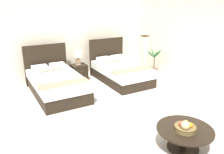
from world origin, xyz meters
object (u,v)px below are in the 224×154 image
at_px(bed_near_window, 56,84).
at_px(fruit_bowl, 185,127).
at_px(potted_palm, 154,66).
at_px(coffee_table, 184,133).
at_px(bed_near_corner, 120,72).
at_px(table_lamp, 78,56).
at_px(floor_lamp_corner, 144,53).
at_px(nightstand, 79,72).

distance_m(bed_near_window, fruit_bowl, 3.84).
bearing_deg(bed_near_window, potted_palm, -1.47).
distance_m(coffee_table, potted_palm, 4.24).
bearing_deg(fruit_bowl, bed_near_corner, 73.90).
distance_m(bed_near_corner, coffee_table, 3.76).
xyz_separation_m(table_lamp, floor_lamp_corner, (2.49, -0.25, -0.17)).
distance_m(coffee_table, floor_lamp_corner, 4.78).
height_order(bed_near_corner, floor_lamp_corner, floor_lamp_corner).
bearing_deg(floor_lamp_corner, coffee_table, -119.62).
distance_m(fruit_bowl, potted_palm, 4.33).
distance_m(nightstand, table_lamp, 0.55).
bearing_deg(coffee_table, potted_palm, 56.64).
bearing_deg(bed_near_window, table_lamp, 37.29).
height_order(coffee_table, potted_palm, potted_palm).
xyz_separation_m(nightstand, floor_lamp_corner, (2.49, -0.23, 0.39)).
height_order(table_lamp, potted_palm, table_lamp).
distance_m(bed_near_corner, table_lamp, 1.46).
bearing_deg(coffee_table, bed_near_corner, 74.64).
relative_size(bed_near_window, bed_near_corner, 1.06).
bearing_deg(fruit_bowl, bed_near_window, 106.23).
relative_size(bed_near_corner, table_lamp, 4.78).
bearing_deg(table_lamp, potted_palm, -19.17).
xyz_separation_m(coffee_table, potted_palm, (2.33, 3.54, 0.02)).
distance_m(coffee_table, fruit_bowl, 0.20).
xyz_separation_m(nightstand, fruit_bowl, (0.07, -4.43, 0.22)).
distance_m(floor_lamp_corner, potted_palm, 0.69).
bearing_deg(nightstand, table_lamp, 90.00).
bearing_deg(nightstand, coffee_table, -88.25).
distance_m(bed_near_window, coffee_table, 3.80).
bearing_deg(nightstand, floor_lamp_corner, -5.24).
height_order(table_lamp, floor_lamp_corner, floor_lamp_corner).
height_order(nightstand, fruit_bowl, fruit_bowl).
relative_size(coffee_table, fruit_bowl, 2.67).
relative_size(table_lamp, floor_lamp_corner, 0.34).
relative_size(bed_near_window, nightstand, 4.25).
relative_size(nightstand, coffee_table, 0.53).
distance_m(bed_near_window, floor_lamp_corner, 3.55).
bearing_deg(potted_palm, fruit_bowl, -123.68).
xyz_separation_m(coffee_table, fruit_bowl, (-0.07, -0.06, 0.18)).
distance_m(bed_near_window, potted_palm, 3.47).
height_order(table_lamp, coffee_table, table_lamp).
height_order(bed_near_corner, fruit_bowl, bed_near_corner).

